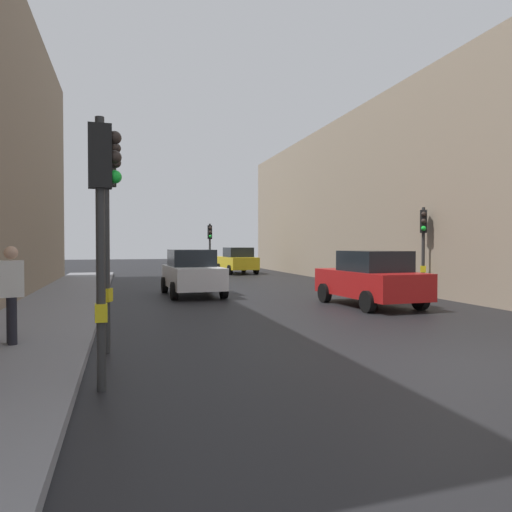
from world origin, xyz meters
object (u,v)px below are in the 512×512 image
at_px(traffic_light_near_right, 107,203).
at_px(car_white_compact, 192,273).
at_px(car_yellow_taxi, 237,261).
at_px(pedestrian_with_black_backpack, 9,289).
at_px(traffic_light_mid_street, 423,235).
at_px(traffic_light_near_left, 102,203).
at_px(traffic_light_far_median, 210,240).
at_px(car_red_sedan, 371,279).

xyz_separation_m(traffic_light_near_right, car_white_compact, (2.84, 9.62, -1.83)).
bearing_deg(traffic_light_near_right, car_white_compact, 73.54).
relative_size(car_yellow_taxi, pedestrian_with_black_backpack, 2.43).
height_order(traffic_light_mid_street, traffic_light_near_left, traffic_light_near_left).
height_order(traffic_light_mid_street, traffic_light_near_right, traffic_light_near_right).
height_order(traffic_light_far_median, pedestrian_with_black_backpack, traffic_light_far_median).
bearing_deg(traffic_light_near_left, traffic_light_near_right, 90.05).
height_order(car_red_sedan, pedestrian_with_black_backpack, pedestrian_with_black_backpack).
height_order(traffic_light_near_left, traffic_light_near_right, traffic_light_near_right).
distance_m(car_red_sedan, car_white_compact, 6.95).
distance_m(traffic_light_near_left, traffic_light_near_right, 2.36).
xyz_separation_m(traffic_light_near_left, car_red_sedan, (7.85, 7.16, -1.64)).
xyz_separation_m(traffic_light_far_median, traffic_light_near_right, (-5.45, -20.62, 0.47)).
relative_size(traffic_light_far_median, traffic_light_near_left, 0.89).
height_order(traffic_light_far_median, car_red_sedan, traffic_light_far_median).
distance_m(traffic_light_mid_street, traffic_light_near_left, 14.16).
bearing_deg(traffic_light_far_median, traffic_light_mid_street, -68.51).
bearing_deg(car_yellow_taxi, traffic_light_near_left, -106.97).
height_order(traffic_light_far_median, traffic_light_near_right, traffic_light_near_right).
distance_m(traffic_light_near_right, pedestrian_with_black_backpack, 2.37).
distance_m(traffic_light_far_median, car_white_compact, 11.38).
bearing_deg(traffic_light_near_left, car_yellow_taxi, 73.03).
bearing_deg(traffic_light_near_right, car_red_sedan, 31.48).
xyz_separation_m(car_yellow_taxi, pedestrian_with_black_backpack, (-9.48, -22.53, 0.29)).
relative_size(car_white_compact, pedestrian_with_black_backpack, 2.41).
distance_m(traffic_light_mid_street, car_yellow_taxi, 16.80).
bearing_deg(traffic_light_near_left, car_white_compact, 76.65).
relative_size(traffic_light_far_median, car_yellow_taxi, 0.75).
xyz_separation_m(traffic_light_far_median, car_yellow_taxi, (2.29, 2.40, -1.36)).
relative_size(traffic_light_near_right, car_red_sedan, 0.91).
height_order(traffic_light_mid_street, car_white_compact, traffic_light_mid_street).
xyz_separation_m(traffic_light_mid_street, car_yellow_taxi, (-3.22, 16.42, -1.42)).
height_order(traffic_light_near_right, car_yellow_taxi, traffic_light_near_right).
height_order(traffic_light_far_median, car_white_compact, traffic_light_far_median).
bearing_deg(car_red_sedan, traffic_light_far_median, 98.61).
bearing_deg(pedestrian_with_black_backpack, car_yellow_taxi, 67.19).
bearing_deg(car_white_compact, traffic_light_mid_street, -20.39).
relative_size(car_red_sedan, car_white_compact, 1.01).
bearing_deg(traffic_light_near_left, car_red_sedan, 42.38).
relative_size(traffic_light_mid_street, car_white_compact, 0.78).
bearing_deg(car_yellow_taxi, pedestrian_with_black_backpack, -112.81).
height_order(traffic_light_mid_street, traffic_light_far_median, traffic_light_mid_street).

